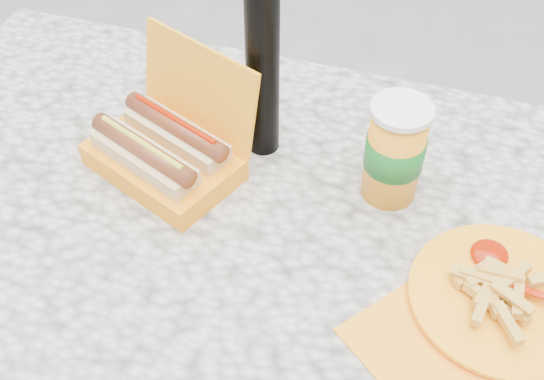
% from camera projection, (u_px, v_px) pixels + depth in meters
% --- Properties ---
extents(picnic_table, '(1.20, 0.80, 0.75)m').
position_uv_depth(picnic_table, '(233.00, 261.00, 1.07)').
color(picnic_table, beige).
rests_on(picnic_table, ground).
extents(hotdog_box, '(0.27, 0.25, 0.18)m').
position_uv_depth(hotdog_box, '(165.00, 150.00, 1.03)').
color(hotdog_box, '#FF9E16').
rests_on(hotdog_box, picnic_table).
extents(fries_plate, '(0.32, 0.34, 0.05)m').
position_uv_depth(fries_plate, '(496.00, 299.00, 0.88)').
color(fries_plate, orange).
rests_on(fries_plate, picnic_table).
extents(soda_cup, '(0.09, 0.09, 0.16)m').
position_uv_depth(soda_cup, '(395.00, 152.00, 0.97)').
color(soda_cup, orange).
rests_on(soda_cup, picnic_table).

